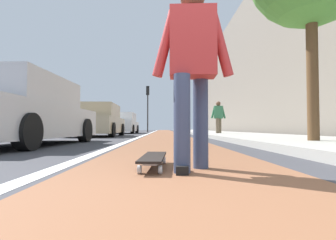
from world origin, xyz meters
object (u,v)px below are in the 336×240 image
object	(u,v)px
pedestrian_distant	(218,116)
parked_car_near	(26,113)
parked_car_mid	(98,121)
skateboard	(153,158)
traffic_light	(148,100)
parked_car_far	(123,124)
skater_person	(192,64)

from	to	relation	value
pedestrian_distant	parked_car_near	bearing A→B (deg)	140.57
parked_car_mid	parked_car_near	bearing A→B (deg)	-179.81
skateboard	traffic_light	xyz separation A→B (m)	(20.84, 1.29, 2.79)
parked_car_far	traffic_light	xyz separation A→B (m)	(4.62, -1.47, 2.19)
skateboard	skater_person	distance (m)	0.92
skater_person	parked_car_near	world-z (taller)	skater_person
parked_car_mid	parked_car_far	xyz separation A→B (m)	(6.76, -0.14, 0.00)
skateboard	pedestrian_distant	size ratio (longest dim) A/B	0.50
skater_person	parked_car_mid	size ratio (longest dim) A/B	0.38
skater_person	traffic_light	distance (m)	21.14
parked_car_near	traffic_light	xyz separation A→B (m)	(17.62, -1.59, 2.18)
parked_car_far	pedestrian_distant	xyz separation A→B (m)	(-6.11, -5.55, 0.27)
pedestrian_distant	parked_car_mid	bearing A→B (deg)	96.52
traffic_light	parked_car_mid	bearing A→B (deg)	171.95
parked_car_mid	traffic_light	size ratio (longest dim) A/B	1.03
parked_car_near	traffic_light	size ratio (longest dim) A/B	1.08
traffic_light	pedestrian_distant	size ratio (longest dim) A/B	2.48
skater_person	traffic_light	size ratio (longest dim) A/B	0.39
parked_car_near	pedestrian_distant	world-z (taller)	pedestrian_distant
parked_car_far	traffic_light	size ratio (longest dim) A/B	1.08
skateboard	parked_car_mid	bearing A→B (deg)	17.03
parked_car_near	skateboard	bearing A→B (deg)	-138.20
parked_car_far	parked_car_mid	bearing A→B (deg)	178.81
skater_person	pedestrian_distant	distance (m)	10.55
parked_car_near	parked_car_mid	bearing A→B (deg)	0.19
skater_person	parked_car_mid	bearing A→B (deg)	18.65
traffic_light	pedestrian_distant	bearing A→B (deg)	-159.16
skateboard	parked_car_mid	world-z (taller)	parked_car_mid
parked_car_mid	pedestrian_distant	xyz separation A→B (m)	(0.65, -5.69, 0.27)
skateboard	traffic_light	size ratio (longest dim) A/B	0.20
parked_car_near	parked_car_mid	size ratio (longest dim) A/B	1.04
skater_person	parked_car_mid	world-z (taller)	skater_person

